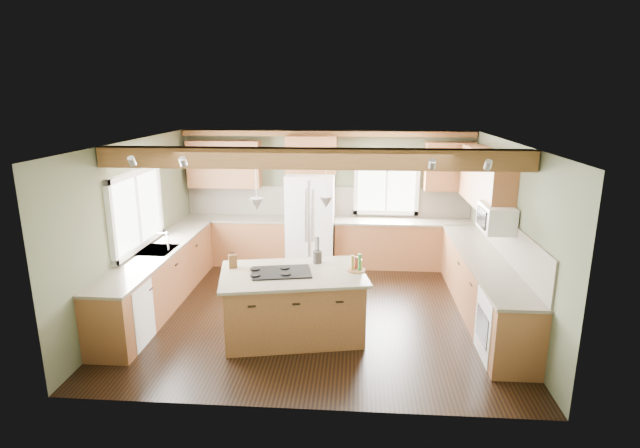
{
  "coord_description": "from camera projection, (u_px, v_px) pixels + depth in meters",
  "views": [
    {
      "loc": [
        0.58,
        -7.13,
        3.27
      ],
      "look_at": [
        0.02,
        0.3,
        1.32
      ],
      "focal_mm": 28.0,
      "sensor_mm": 36.0,
      "label": 1
    }
  ],
  "objects": [
    {
      "name": "wall_back",
      "position": [
        327.0,
        197.0,
        9.83
      ],
      "size": [
        5.6,
        0.0,
        5.6
      ],
      "primitive_type": "plane",
      "rotation": [
        1.57,
        0.0,
        0.0
      ],
      "color": "#4F563D",
      "rests_on": "ground"
    },
    {
      "name": "microwave",
      "position": [
        496.0,
        218.0,
        7.12
      ],
      "size": [
        0.4,
        0.7,
        0.38
      ],
      "primitive_type": "cube",
      "color": "white",
      "rests_on": "wall_right"
    },
    {
      "name": "knife_block",
      "position": [
        233.0,
        261.0,
        6.93
      ],
      "size": [
        0.13,
        0.12,
        0.19
      ],
      "primitive_type": "cube",
      "rotation": [
        0.0,
        0.0,
        0.32
      ],
      "color": "brown",
      "rests_on": "island_top"
    },
    {
      "name": "island_top",
      "position": [
        293.0,
        274.0,
        6.77
      ],
      "size": [
        2.15,
        1.59,
        0.04
      ],
      "primitive_type": "cube",
      "rotation": [
        0.0,
        0.0,
        0.2
      ],
      "color": "brown",
      "rests_on": "island"
    },
    {
      "name": "window_back",
      "position": [
        386.0,
        185.0,
        9.67
      ],
      "size": [
        1.1,
        0.04,
        1.0
      ],
      "primitive_type": "cube",
      "color": "white",
      "rests_on": "wall_back"
    },
    {
      "name": "pendant_left",
      "position": [
        257.0,
        204.0,
        6.47
      ],
      "size": [
        0.18,
        0.18,
        0.16
      ],
      "primitive_type": "cone",
      "rotation": [
        3.14,
        0.0,
        0.0
      ],
      "color": "#B2B2B7",
      "rests_on": "ceiling"
    },
    {
      "name": "counter_left",
      "position": [
        157.0,
        251.0,
        7.75
      ],
      "size": [
        0.64,
        3.74,
        0.04
      ],
      "primitive_type": "cube",
      "color": "brown",
      "rests_on": "base_cab_left"
    },
    {
      "name": "utensil_crock",
      "position": [
        317.0,
        257.0,
        7.13
      ],
      "size": [
        0.18,
        0.18,
        0.17
      ],
      "primitive_type": "cylinder",
      "rotation": [
        0.0,
        0.0,
        0.55
      ],
      "color": "#453A37",
      "rests_on": "island_top"
    },
    {
      "name": "pendant_right",
      "position": [
        326.0,
        202.0,
        6.58
      ],
      "size": [
        0.18,
        0.18,
        0.16
      ],
      "primitive_type": "cone",
      "rotation": [
        3.14,
        0.0,
        0.0
      ],
      "color": "#B2B2B7",
      "rests_on": "ceiling"
    },
    {
      "name": "window_left",
      "position": [
        136.0,
        210.0,
        7.61
      ],
      "size": [
        0.04,
        1.6,
        1.05
      ],
      "primitive_type": "cube",
      "color": "white",
      "rests_on": "wall_left"
    },
    {
      "name": "cooktop",
      "position": [
        281.0,
        272.0,
        6.75
      ],
      "size": [
        0.88,
        0.67,
        0.02
      ],
      "primitive_type": "cube",
      "rotation": [
        0.0,
        0.0,
        0.2
      ],
      "color": "black",
      "rests_on": "island_top"
    },
    {
      "name": "ceiling",
      "position": [
        317.0,
        142.0,
        7.09
      ],
      "size": [
        5.6,
        5.6,
        0.0
      ],
      "primitive_type": "plane",
      "rotation": [
        3.14,
        0.0,
        0.0
      ],
      "color": "silver",
      "rests_on": "wall_back"
    },
    {
      "name": "counter_back_right",
      "position": [
        404.0,
        221.0,
        9.54
      ],
      "size": [
        2.66,
        0.64,
        0.04
      ],
      "primitive_type": "cube",
      "color": "brown",
      "rests_on": "base_cab_back_right"
    },
    {
      "name": "upper_cab_back_corner",
      "position": [
        449.0,
        166.0,
        9.33
      ],
      "size": [
        0.9,
        0.35,
        0.9
      ],
      "primitive_type": "cube",
      "color": "brown",
      "rests_on": "wall_back"
    },
    {
      "name": "backsplash_back",
      "position": [
        327.0,
        201.0,
        9.84
      ],
      "size": [
        5.58,
        0.03,
        0.58
      ],
      "primitive_type": "cube",
      "color": "brown",
      "rests_on": "wall_back"
    },
    {
      "name": "upper_cab_back_left",
      "position": [
        224.0,
        164.0,
        9.64
      ],
      "size": [
        1.4,
        0.35,
        0.9
      ],
      "primitive_type": "cube",
      "color": "brown",
      "rests_on": "wall_back"
    },
    {
      "name": "wall_right",
      "position": [
        510.0,
        234.0,
        7.22
      ],
      "size": [
        0.0,
        5.0,
        5.0
      ],
      "primitive_type": "plane",
      "rotation": [
        1.57,
        0.0,
        -1.57
      ],
      "color": "#4F563D",
      "rests_on": "ground"
    },
    {
      "name": "oven",
      "position": [
        507.0,
        327.0,
        6.26
      ],
      "size": [
        0.6,
        0.72,
        0.84
      ],
      "primitive_type": "cube",
      "color": "white",
      "rests_on": "floor"
    },
    {
      "name": "counter_right",
      "position": [
        485.0,
        259.0,
        7.39
      ],
      "size": [
        0.64,
        3.74,
        0.04
      ],
      "primitive_type": "cube",
      "color": "brown",
      "rests_on": "base_cab_right"
    },
    {
      "name": "island",
      "position": [
        293.0,
        305.0,
        6.89
      ],
      "size": [
        2.0,
        1.45,
        0.88
      ],
      "primitive_type": "cube",
      "rotation": [
        0.0,
        0.0,
        0.2
      ],
      "color": "brown",
      "rests_on": "floor"
    },
    {
      "name": "base_cab_left",
      "position": [
        160.0,
        279.0,
        7.87
      ],
      "size": [
        0.6,
        3.7,
        0.88
      ],
      "primitive_type": "cube",
      "color": "brown",
      "rests_on": "floor"
    },
    {
      "name": "base_cab_back_right",
      "position": [
        403.0,
        244.0,
        9.65
      ],
      "size": [
        2.62,
        0.6,
        0.88
      ],
      "primitive_type": "cube",
      "color": "brown",
      "rests_on": "floor"
    },
    {
      "name": "refrigerator",
      "position": [
        310.0,
        221.0,
        9.59
      ],
      "size": [
        0.9,
        0.74,
        1.8
      ],
      "primitive_type": "cube",
      "color": "white",
      "rests_on": "floor"
    },
    {
      "name": "sink",
      "position": [
        157.0,
        251.0,
        7.75
      ],
      "size": [
        0.5,
        0.65,
        0.03
      ],
      "primitive_type": "cube",
      "color": "#262628",
      "rests_on": "counter_left"
    },
    {
      "name": "counter_back_left",
      "position": [
        235.0,
        218.0,
        9.78
      ],
      "size": [
        2.06,
        0.64,
        0.04
      ],
      "primitive_type": "cube",
      "color": "brown",
      "rests_on": "base_cab_back_left"
    },
    {
      "name": "base_cab_right",
      "position": [
        483.0,
        288.0,
        7.51
      ],
      "size": [
        0.6,
        3.7,
        0.88
      ],
      "primitive_type": "cube",
      "color": "brown",
      "rests_on": "floor"
    },
    {
      "name": "faucet",
      "position": [
        168.0,
        242.0,
        7.7
      ],
      "size": [
        0.02,
        0.02,
        0.28
      ],
      "primitive_type": "cylinder",
      "color": "#B2B2B7",
      "rests_on": "sink"
    },
    {
      "name": "backsplash_right",
      "position": [
        507.0,
        239.0,
        7.29
      ],
      "size": [
        0.03,
        3.7,
        0.58
      ],
      "primitive_type": "cube",
      "color": "brown",
      "rests_on": "wall_right"
    },
    {
      "name": "floor",
      "position": [
        317.0,
        311.0,
        7.75
      ],
      "size": [
        5.6,
        5.6,
        0.0
      ],
      "primitive_type": "plane",
      "color": "black",
      "rests_on": "ground"
    },
    {
      "name": "soffit_trim",
      "position": [
        327.0,
        133.0,
        9.42
      ],
      "size": [
        5.55,
        0.2,
        0.1
      ],
      "primitive_type": "cube",
      "color": "brown",
      "rests_on": "ceiling"
    },
    {
      "name": "bottle_tray",
      "position": [
        356.0,
        262.0,
        6.8
      ],
      "size": [
        0.33,
        0.33,
        0.23
      ],
      "primitive_type": null,
      "rotation": [
        0.0,
        0.0,
        0.39
      ],
      "color": "brown",
      "rests_on": "island_top"
    },
    {
      "name": "upper_cab_right",
      "position": [
        486.0,
        179.0,
        7.94
      ],
      "size": [
        0.35,
        2.2,
        0.9
      ],
      "primitive_type": "cube",
      "color": "brown",
      "rests_on": "wall_right"
    },
    {
      "name": "dishwasher",
      "position": [
        123.0,
        314.0,
        6.62
      ],
      "size": [
        0.6,
        0.6,
        0.84
      ],
      "primitive_type": "cube",
      "color": "white",
      "rests_on": "floor"
    },
    {
      "name": "base_cab_back_left",
      "position": [
        236.0,
        241.0,
        9.89
      ],
      "size": [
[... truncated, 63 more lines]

